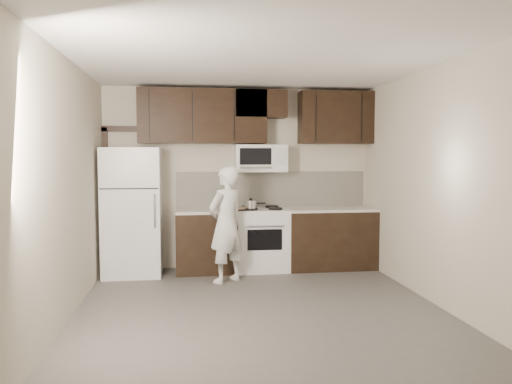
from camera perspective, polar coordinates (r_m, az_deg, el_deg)
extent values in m
plane|color=#53514E|center=(5.59, 0.53, -13.40)|extent=(4.50, 4.50, 0.00)
plane|color=#BFB7A2|center=(7.57, -1.94, 1.59)|extent=(4.00, 0.00, 4.00)
plane|color=white|center=(5.43, 0.55, 14.92)|extent=(4.50, 4.50, 0.00)
cube|color=black|center=(7.33, -5.70, -5.71)|extent=(0.87, 0.62, 0.87)
cube|color=black|center=(7.62, 8.43, -5.35)|extent=(1.32, 0.62, 0.87)
cube|color=beige|center=(7.26, -5.73, -2.17)|extent=(0.87, 0.64, 0.04)
cube|color=beige|center=(7.56, 8.47, -1.95)|extent=(1.32, 0.64, 0.04)
cube|color=white|center=(7.40, 0.64, -5.51)|extent=(0.76, 0.62, 0.89)
cube|color=white|center=(7.34, 0.65, -2.01)|extent=(0.76, 0.62, 0.02)
cube|color=black|center=(7.09, 1.01, -5.48)|extent=(0.50, 0.01, 0.30)
cylinder|color=silver|center=(7.03, 1.05, -3.92)|extent=(0.55, 0.02, 0.02)
cylinder|color=black|center=(7.16, -0.60, -1.96)|extent=(0.20, 0.20, 0.03)
cylinder|color=black|center=(7.22, 2.24, -1.92)|extent=(0.20, 0.20, 0.03)
cylinder|color=black|center=(7.46, -0.89, -1.72)|extent=(0.20, 0.20, 0.03)
cylinder|color=black|center=(7.51, 1.84, -1.68)|extent=(0.20, 0.20, 0.03)
cube|color=silver|center=(7.64, 1.80, 0.34)|extent=(2.90, 0.02, 0.54)
cube|color=black|center=(7.38, -6.12, 8.58)|extent=(1.85, 0.35, 0.78)
cube|color=black|center=(7.70, 9.09, 8.36)|extent=(1.10, 0.35, 0.78)
cube|color=black|center=(7.47, 0.50, 10.01)|extent=(0.76, 0.35, 0.40)
cube|color=white|center=(7.41, 0.51, 3.86)|extent=(0.76, 0.38, 0.40)
cube|color=black|center=(7.21, -0.05, 4.09)|extent=(0.46, 0.01, 0.24)
cube|color=silver|center=(7.26, 2.77, 4.09)|extent=(0.18, 0.01, 0.24)
cylinder|color=silver|center=(7.18, -0.02, 2.82)|extent=(0.46, 0.02, 0.02)
cube|color=white|center=(7.25, -13.92, -2.20)|extent=(0.80, 0.72, 1.80)
cube|color=black|center=(6.86, -14.30, 0.37)|extent=(0.77, 0.01, 0.02)
cylinder|color=silver|center=(6.83, -11.52, -2.13)|extent=(0.03, 0.03, 0.45)
cube|color=black|center=(7.60, -16.76, -0.83)|extent=(0.08, 0.08, 2.10)
cube|color=black|center=(7.56, -15.34, 6.98)|extent=(0.50, 0.08, 0.08)
cylinder|color=silver|center=(7.16, -0.60, -1.52)|extent=(0.18, 0.18, 0.14)
sphere|color=black|center=(7.15, -0.60, -0.83)|extent=(0.04, 0.04, 0.04)
cylinder|color=black|center=(7.21, 0.44, -1.31)|extent=(0.17, 0.06, 0.02)
cube|color=black|center=(7.17, -2.13, -1.99)|extent=(0.45, 0.38, 0.02)
cylinder|color=beige|center=(7.17, -2.13, -1.83)|extent=(0.32, 0.32, 0.02)
imported|color=white|center=(6.66, -3.43, -3.68)|extent=(0.68, 0.65, 1.56)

